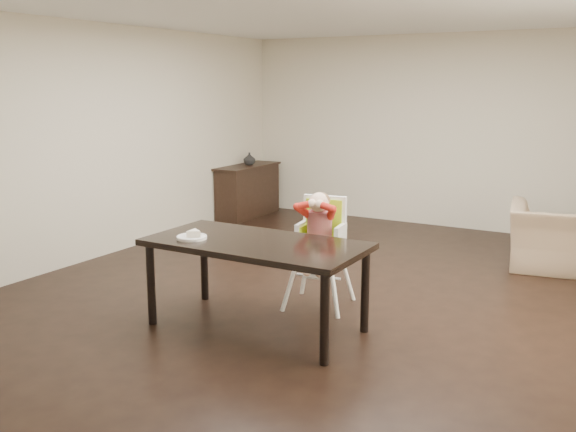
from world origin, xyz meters
The scene contains 8 objects.
ground centered at (0.00, 0.00, 0.00)m, with size 7.00×7.00×0.00m, color black.
room_walls centered at (0.00, 0.00, 1.86)m, with size 6.02×7.02×2.71m.
dining_table centered at (-0.17, -1.15, 0.67)m, with size 1.80×0.90×0.75m.
high_chair centered at (0.03, -0.38, 0.75)m, with size 0.51×0.51×1.06m.
plate centered at (-0.67, -1.34, 0.78)m, with size 0.28×0.28×0.07m.
armchair centered at (1.82, 1.95, 0.48)m, with size 1.10×0.72×0.96m, color #947A5E.
sideboard centered at (-2.78, 2.70, 0.40)m, with size 0.44×1.26×0.79m.
vase centered at (-2.78, 2.76, 0.88)m, with size 0.18×0.19×0.18m, color #99999E.
Camera 1 is at (2.60, -5.45, 2.02)m, focal length 40.00 mm.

